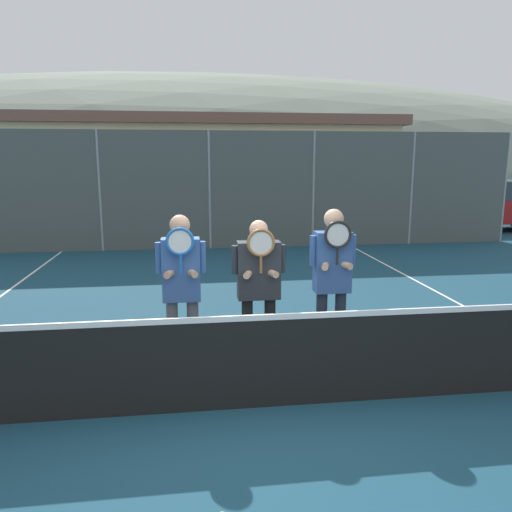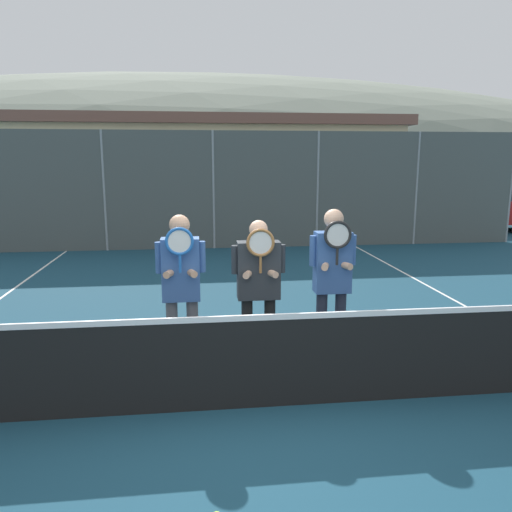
# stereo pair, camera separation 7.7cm
# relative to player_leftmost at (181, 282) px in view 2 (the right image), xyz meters

# --- Properties ---
(ground_plane) EXTENTS (120.00, 120.00, 0.00)m
(ground_plane) POSITION_rel_player_leftmost_xyz_m (0.67, -0.88, -1.09)
(ground_plane) COLOR navy
(hill_distant) EXTENTS (118.12, 65.62, 22.97)m
(hill_distant) POSITION_rel_player_leftmost_xyz_m (0.67, 57.55, -1.09)
(hill_distant) COLOR gray
(hill_distant) RESTS_ON ground_plane
(clubhouse_building) EXTENTS (18.11, 5.50, 3.98)m
(clubhouse_building) POSITION_rel_player_leftmost_xyz_m (-1.02, 14.66, 0.92)
(clubhouse_building) COLOR beige
(clubhouse_building) RESTS_ON ground_plane
(fence_back) EXTENTS (17.35, 0.06, 3.17)m
(fence_back) POSITION_rel_player_leftmost_xyz_m (0.67, 8.22, 0.50)
(fence_back) COLOR gray
(fence_back) RESTS_ON ground_plane
(tennis_net) EXTENTS (10.64, 0.09, 1.06)m
(tennis_net) POSITION_rel_player_leftmost_xyz_m (0.67, -0.88, -0.59)
(tennis_net) COLOR gray
(tennis_net) RESTS_ON ground_plane
(court_line_right_sideline) EXTENTS (0.05, 16.00, 0.01)m
(court_line_right_sideline) POSITION_rel_player_leftmost_xyz_m (4.62, 2.12, -1.08)
(court_line_right_sideline) COLOR white
(court_line_right_sideline) RESTS_ON ground_plane
(player_leftmost) EXTENTS (0.55, 0.34, 1.83)m
(player_leftmost) POSITION_rel_player_leftmost_xyz_m (0.00, 0.00, 0.00)
(player_leftmost) COLOR #56565B
(player_leftmost) RESTS_ON ground_plane
(player_center_left) EXTENTS (0.62, 0.34, 1.75)m
(player_center_left) POSITION_rel_player_leftmost_xyz_m (0.88, 0.11, -0.04)
(player_center_left) COLOR black
(player_center_left) RESTS_ON ground_plane
(player_center_right) EXTENTS (0.55, 0.34, 1.87)m
(player_center_right) POSITION_rel_player_leftmost_xyz_m (1.74, 0.07, 0.02)
(player_center_right) COLOR #232838
(player_center_right) RESTS_ON ground_plane
(car_far_left) EXTENTS (4.00, 2.04, 1.80)m
(car_far_left) POSITION_rel_player_leftmost_xyz_m (-3.62, 10.52, -0.17)
(car_far_left) COLOR navy
(car_far_left) RESTS_ON ground_plane
(car_left_of_center) EXTENTS (4.55, 1.98, 1.81)m
(car_left_of_center) POSITION_rel_player_leftmost_xyz_m (1.19, 10.62, -0.17)
(car_left_of_center) COLOR black
(car_left_of_center) RESTS_ON ground_plane
(car_center) EXTENTS (4.20, 1.96, 1.71)m
(car_center) POSITION_rel_player_leftmost_xyz_m (6.10, 10.12, -0.21)
(car_center) COLOR black
(car_center) RESTS_ON ground_plane
(car_right_of_center) EXTENTS (4.02, 2.08, 1.70)m
(car_right_of_center) POSITION_rel_player_leftmost_xyz_m (10.75, 10.57, -0.21)
(car_right_of_center) COLOR maroon
(car_right_of_center) RESTS_ON ground_plane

